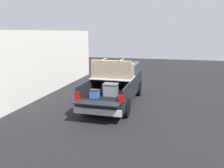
% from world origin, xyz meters
% --- Properties ---
extents(ground_plane, '(40.00, 40.00, 0.00)m').
position_xyz_m(ground_plane, '(0.00, 0.00, 0.00)').
color(ground_plane, black).
extents(pickup_truck, '(6.05, 2.06, 2.23)m').
position_xyz_m(pickup_truck, '(0.36, -0.00, 0.94)').
color(pickup_truck, black).
rests_on(pickup_truck, ground_plane).
extents(building_facade, '(11.14, 0.36, 3.54)m').
position_xyz_m(building_facade, '(1.70, 4.24, 1.77)').
color(building_facade, silver).
rests_on(building_facade, ground_plane).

